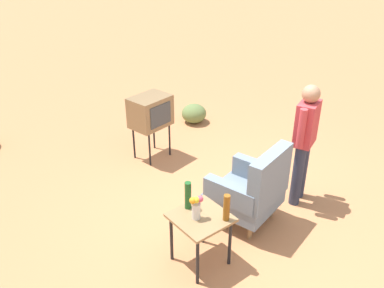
% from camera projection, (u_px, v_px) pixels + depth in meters
% --- Properties ---
extents(ground_plane, '(60.00, 60.00, 0.00)m').
position_uv_depth(ground_plane, '(244.00, 216.00, 5.22)').
color(ground_plane, '#C17A4C').
extents(armchair, '(0.92, 0.94, 1.06)m').
position_uv_depth(armchair, '(252.00, 189.00, 4.90)').
color(armchair, '#937047').
rests_on(armchair, ground).
extents(side_table, '(0.56, 0.56, 0.62)m').
position_uv_depth(side_table, '(201.00, 223.00, 4.27)').
color(side_table, black).
rests_on(side_table, ground).
extents(tv_on_stand, '(0.67, 0.54, 1.03)m').
position_uv_depth(tv_on_stand, '(150.00, 112.00, 6.23)').
color(tv_on_stand, black).
rests_on(tv_on_stand, ground).
extents(person_standing, '(0.54, 0.34, 1.64)m').
position_uv_depth(person_standing, '(305.00, 138.00, 5.12)').
color(person_standing, '#2D3347').
rests_on(person_standing, ground).
extents(bottle_tall_amber, '(0.07, 0.07, 0.30)m').
position_uv_depth(bottle_tall_amber, '(227.00, 208.00, 4.12)').
color(bottle_tall_amber, brown).
rests_on(bottle_tall_amber, side_table).
extents(bottle_wine_green, '(0.07, 0.07, 0.32)m').
position_uv_depth(bottle_wine_green, '(188.00, 195.00, 4.29)').
color(bottle_wine_green, '#1E5623').
rests_on(bottle_wine_green, side_table).
extents(flower_vase, '(0.14, 0.10, 0.27)m').
position_uv_depth(flower_vase, '(196.00, 206.00, 4.14)').
color(flower_vase, silver).
rests_on(flower_vase, side_table).
extents(shrub_mid, '(0.46, 0.46, 0.36)m').
position_uv_depth(shrub_mid, '(194.00, 113.00, 7.67)').
color(shrub_mid, olive).
rests_on(shrub_mid, ground).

